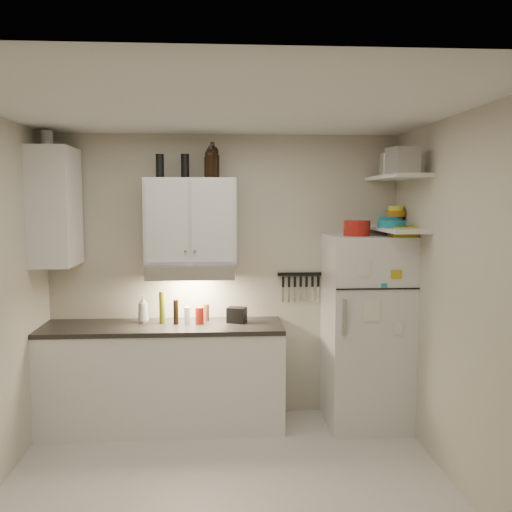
{
  "coord_description": "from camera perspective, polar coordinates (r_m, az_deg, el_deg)",
  "views": [
    {
      "loc": [
        -0.05,
        -3.74,
        2.01
      ],
      "look_at": [
        0.25,
        0.9,
        1.55
      ],
      "focal_mm": 40.0,
      "sensor_mm": 36.0,
      "label": 1
    }
  ],
  "objects": [
    {
      "name": "upper_cabinet",
      "position": [
        5.08,
        -6.54,
        3.53
      ],
      "size": [
        0.8,
        0.33,
        0.75
      ],
      "primitive_type": "cube",
      "color": "white",
      "rests_on": "back_wall"
    },
    {
      "name": "vinegar_bottle",
      "position": [
        5.06,
        -8.02,
        -5.57
      ],
      "size": [
        0.06,
        0.06,
        0.22
      ],
      "primitive_type": "cylinder",
      "rotation": [
        0.0,
        0.0,
        -0.35
      ],
      "color": "black",
      "rests_on": "countertop"
    },
    {
      "name": "caddy",
      "position": [
        5.09,
        -1.94,
        -5.92
      ],
      "size": [
        0.19,
        0.16,
        0.14
      ],
      "primitive_type": "cube",
      "rotation": [
        0.0,
        0.0,
        -0.34
      ],
      "color": "black",
      "rests_on": "countertop"
    },
    {
      "name": "pepper_mill",
      "position": [
        5.18,
        -4.98,
        -5.65
      ],
      "size": [
        0.05,
        0.05,
        0.15
      ],
      "primitive_type": "cylinder",
      "rotation": [
        0.0,
        0.0,
        -0.06
      ],
      "color": "brown",
      "rests_on": "countertop"
    },
    {
      "name": "plates",
      "position": [
        4.97,
        13.39,
        3.13
      ],
      "size": [
        0.24,
        0.24,
        0.06
      ],
      "primitive_type": "cylinder",
      "rotation": [
        0.0,
        0.0,
        -0.03
      ],
      "color": "teal",
      "rests_on": "shelf_lo"
    },
    {
      "name": "knife_strip",
      "position": [
        5.32,
        4.43,
        -1.81
      ],
      "size": [
        0.42,
        0.02,
        0.03
      ],
      "primitive_type": "cube",
      "color": "black",
      "rests_on": "back_wall"
    },
    {
      "name": "shelf_hi",
      "position": [
        5.0,
        13.89,
        7.67
      ],
      "size": [
        0.3,
        0.95,
        0.03
      ],
      "primitive_type": "cube",
      "color": "white",
      "rests_on": "right_wall"
    },
    {
      "name": "base_cabinet",
      "position": [
        5.21,
        -9.24,
        -11.98
      ],
      "size": [
        2.1,
        0.6,
        0.88
      ],
      "primitive_type": "cube",
      "color": "white",
      "rests_on": "floor"
    },
    {
      "name": "thermos_a",
      "position": [
        5.08,
        -7.11,
        8.93
      ],
      "size": [
        0.07,
        0.07,
        0.21
      ],
      "primitive_type": "cylinder",
      "rotation": [
        0.0,
        0.0,
        -0.0
      ],
      "color": "black",
      "rests_on": "upper_cabinet"
    },
    {
      "name": "bowl_teal",
      "position": [
        5.24,
        13.34,
        3.4
      ],
      "size": [
        0.21,
        0.21,
        0.09
      ],
      "primitive_type": "cylinder",
      "color": "teal",
      "rests_on": "shelf_lo"
    },
    {
      "name": "clear_bottle",
      "position": [
        5.06,
        -6.89,
        -5.93
      ],
      "size": [
        0.06,
        0.06,
        0.15
      ],
      "primitive_type": "cylinder",
      "rotation": [
        0.0,
        0.0,
        -0.23
      ],
      "color": "silver",
      "rests_on": "countertop"
    },
    {
      "name": "thermos_b",
      "position": [
        5.06,
        -9.59,
        8.88
      ],
      "size": [
        0.09,
        0.09,
        0.2
      ],
      "primitive_type": "cylinder",
      "rotation": [
        0.0,
        0.0,
        -0.44
      ],
      "color": "black",
      "rests_on": "upper_cabinet"
    },
    {
      "name": "spice_jar",
      "position": [
        5.06,
        10.94,
        2.63
      ],
      "size": [
        0.07,
        0.07,
        0.1
      ],
      "primitive_type": "cylinder",
      "rotation": [
        0.0,
        0.0,
        -0.13
      ],
      "color": "silver",
      "rests_on": "fridge"
    },
    {
      "name": "stock_pot",
      "position": [
        5.31,
        13.58,
        8.81
      ],
      "size": [
        0.31,
        0.31,
        0.2
      ],
      "primitive_type": "cylinder",
      "rotation": [
        0.0,
        0.0,
        0.1
      ],
      "color": "silver",
      "rests_on": "shelf_hi"
    },
    {
      "name": "fridge",
      "position": [
        5.2,
        10.97,
        -7.34
      ],
      "size": [
        0.7,
        0.68,
        1.7
      ],
      "primitive_type": "cube",
      "color": "silver",
      "rests_on": "floor"
    },
    {
      "name": "tin_a",
      "position": [
        5.02,
        14.81,
        8.83
      ],
      "size": [
        0.19,
        0.18,
        0.18
      ],
      "primitive_type": "cube",
      "rotation": [
        0.0,
        0.0,
        0.1
      ],
      "color": "#AAAAAD",
      "rests_on": "shelf_hi"
    },
    {
      "name": "growler_b",
      "position": [
        5.09,
        -4.37,
        9.41
      ],
      "size": [
        0.16,
        0.16,
        0.29
      ],
      "primitive_type": null,
      "rotation": [
        0.0,
        0.0,
        -0.43
      ],
      "color": "black",
      "rests_on": "upper_cabinet"
    },
    {
      "name": "floor",
      "position": [
        4.25,
        -2.79,
        -22.74
      ],
      "size": [
        3.2,
        3.0,
        0.02
      ],
      "primitive_type": "cube",
      "color": "beige",
      "rests_on": "ground"
    },
    {
      "name": "bowl_orange",
      "position": [
        5.22,
        13.81,
        4.13
      ],
      "size": [
        0.17,
        0.17,
        0.05
      ],
      "primitive_type": "cylinder",
      "color": "#BE6E11",
      "rests_on": "bowl_teal"
    },
    {
      "name": "side_jar",
      "position": [
        5.17,
        -20.21,
        10.95
      ],
      "size": [
        0.14,
        0.14,
        0.14
      ],
      "primitive_type": "cylinder",
      "rotation": [
        0.0,
        0.0,
        -0.41
      ],
      "color": "silver",
      "rests_on": "side_cabinet"
    },
    {
      "name": "shelf_lo",
      "position": [
        5.0,
        13.77,
        2.63
      ],
      "size": [
        0.3,
        0.95,
        0.03
      ],
      "primitive_type": "cube",
      "color": "white",
      "rests_on": "right_wall"
    },
    {
      "name": "book_stack",
      "position": [
        4.98,
        14.45,
        2.4
      ],
      "size": [
        0.22,
        0.27,
        0.09
      ],
      "primitive_type": "cube",
      "rotation": [
        0.0,
        0.0,
        -0.06
      ],
      "color": "gold",
      "rests_on": "fridge"
    },
    {
      "name": "range_hood",
      "position": [
        5.05,
        -6.52,
        -1.43
      ],
      "size": [
        0.76,
        0.46,
        0.12
      ],
      "primitive_type": "cube",
      "color": "silver",
      "rests_on": "back_wall"
    },
    {
      "name": "growler_a",
      "position": [
        5.01,
        -4.58,
        9.26
      ],
      "size": [
        0.12,
        0.12,
        0.25
      ],
      "primitive_type": null,
      "rotation": [
        0.0,
        0.0,
        -0.12
      ],
      "color": "black",
      "rests_on": "upper_cabinet"
    },
    {
      "name": "side_cabinet",
      "position": [
        5.13,
        -19.44,
        4.66
      ],
      "size": [
        0.33,
        0.55,
        1.0
      ],
      "primitive_type": "cube",
      "color": "white",
      "rests_on": "left_wall"
    },
    {
      "name": "right_wall",
      "position": [
        4.15,
        20.0,
        -4.54
      ],
      "size": [
        0.02,
        3.0,
        2.6
      ],
      "primitive_type": "cube",
      "color": "#BDB6A1",
      "rests_on": "ground"
    },
    {
      "name": "soap_bottle",
      "position": [
        5.18,
        -11.23,
        -5.05
      ],
      "size": [
        0.12,
        0.13,
        0.27
      ],
      "primitive_type": "imported",
      "rotation": [
        0.0,
        0.0,
        0.21
      ],
      "color": "white",
      "rests_on": "countertop"
    },
    {
      "name": "ceiling",
      "position": [
        3.78,
        -2.99,
        14.76
      ],
      "size": [
        3.2,
        3.0,
        0.02
      ],
      "primitive_type": "cube",
      "color": "silver",
      "rests_on": "ground"
    },
    {
      "name": "countertop",
      "position": [
        5.09,
        -9.33,
        -7.03
      ],
      "size": [
        2.1,
        0.62,
        0.04
      ],
      "primitive_type": "cube",
      "color": "#262421",
      "rests_on": "base_cabinet"
    },
    {
      "name": "back_wall",
      "position": [
        5.3,
        -3.13,
        -2.06
      ],
      "size": [
        3.2,
        0.02,
        2.6
      ],
      "primitive_type": "cube",
      "color": "#BDB6A1",
      "rests_on": "ground"
    },
    {
      "name": "bowl_yellow",
      "position": [
        5.22,
        13.83,
        4.64
      ],
      "size": [
        0.13,
        0.13,
        0.04
      ],
      "primitive_type": "cylinder",
      "color": "yellow",
      "rests_on": "bowl_orange"
    },
    {
      "name": "red_jar",
      "position": [
        5.06,
        -5.67,
        -5.96
      ],
      "size": [
        0.08,
        0.08,
        0.15
      ],
      "primitive_type": "cylinder",
      "rotation": [
        0.0,
        0.0,
        0.14
      ],
      "color": "maroon",
      "rests_on": "countertop"
    },
    {
      "name": "oil_bottle",
      "position": [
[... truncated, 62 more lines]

